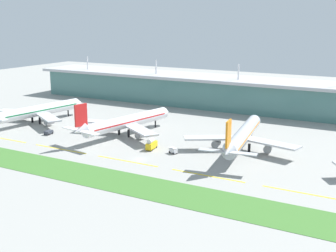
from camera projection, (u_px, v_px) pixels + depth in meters
The scene contains 14 objects.
ground_plane at pixel (140, 159), 175.95m from camera, with size 600.00×600.00×0.00m, color gray.
terminal_building at pixel (241, 94), 270.22m from camera, with size 288.00×34.00×27.68m.
airliner_nearest at pixel (38, 111), 235.59m from camera, with size 48.30×60.50×18.90m.
airliner_near_middle at pixel (126, 122), 210.13m from camera, with size 47.94×61.99×18.90m.
airliner_far_middle at pixel (243, 136), 186.03m from camera, with size 48.20×65.18×18.90m.
taxiway_stripe_west at pixel (4, 139), 205.66m from camera, with size 28.00×0.70×0.04m, color yellow.
taxiway_stripe_mid_west at pixel (60, 149), 189.62m from camera, with size 28.00×0.70×0.04m, color yellow.
taxiway_stripe_centre at pixel (127, 161), 173.58m from camera, with size 28.00×0.70×0.04m, color yellow.
taxiway_stripe_mid_east at pixel (207, 176), 157.55m from camera, with size 28.00×0.70×0.04m, color yellow.
taxiway_stripe_east at pixel (306, 194), 141.51m from camera, with size 28.00×0.70×0.04m, color yellow.
grass_verge at pixel (102, 178), 155.35m from camera, with size 300.00×18.00×0.10m, color #3D702D.
fuel_truck at pixel (151, 144), 188.71m from camera, with size 3.59×7.49×4.95m.
pushback_tug at pixel (49, 132), 213.11m from camera, with size 3.05×4.70×1.85m.
baggage_cart at pixel (173, 151), 183.12m from camera, with size 4.02×3.15×2.48m.
Camera 1 is at (91.24, -141.46, 54.02)m, focal length 47.97 mm.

